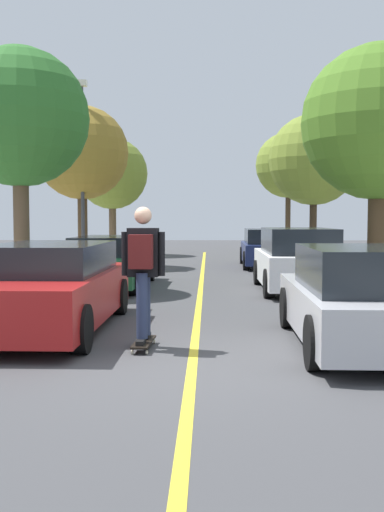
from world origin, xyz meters
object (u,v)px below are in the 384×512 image
Objects in this scene: street_tree_right_far at (288,165)px; streetlamp at (82,161)px; parked_car_left_near at (110,262)px; parked_car_right_near at (297,260)px; street_tree_left_nearest at (20,118)px; fire_hydrant at (357,269)px; street_tree_left_near at (82,153)px; parked_car_right_far at (268,248)px; parked_car_right_nearest at (365,299)px; skateboarder at (143,265)px; parked_car_left_nearest at (49,287)px; skateboard at (144,342)px; street_tree_left_far at (112,174)px; street_tree_right_near at (314,160)px; street_tree_right_nearest at (379,123)px.

streetlamp is (-8.26, -10.63, -0.73)m from street_tree_right_far.
parked_car_left_near is 4.65m from parked_car_right_near.
street_tree_left_nearest reaches higher than fire_hydrant.
street_tree_left_near is (-6.51, 6.83, 3.23)m from parked_car_right_near.
parked_car_right_far is 6.20× the size of fire_hydrant.
skateboarder is at bearing -175.85° from parked_car_right_nearest.
parked_car_left_nearest is 6.90m from parked_car_right_near.
parked_car_left_nearest is 4.74m from parked_car_right_nearest.
skateboarder is at bearing -122.76° from fire_hydrant.
parked_car_right_near is 0.70× the size of street_tree_right_far.
parked_car_right_nearest reaches higher than parked_car_left_nearest.
street_tree_left_nearest is 0.90× the size of streetlamp.
parked_car_right_nearest is at bearing -90.01° from parked_car_right_near.
fire_hydrant is 8.24m from skateboard.
skateboard is (3.54, -6.29, -3.96)m from street_tree_left_nearest.
street_tree_left_far is (-6.51, 6.40, 3.06)m from parked_car_right_far.
streetlamp is (-8.26, -3.11, -0.31)m from street_tree_right_near.
parked_car_right_far reaches higher than parked_car_left_near.
parked_car_right_nearest is 0.67× the size of streetlamp.
street_tree_right_nearest is (6.51, -0.54, 3.33)m from parked_car_left_near.
parked_car_right_far is at bearing 2.94° from street_tree_left_near.
streetlamp is (-6.34, -1.10, 2.97)m from parked_car_right_far.
parked_car_left_near is 1.06× the size of parked_car_right_far.
street_tree_left_near is 12.98m from street_tree_right_far.
parked_car_left_nearest is at bearing -80.91° from street_tree_left_near.
parked_car_left_near is at bearing -125.60° from parked_car_right_far.
parked_car_left_near is 0.83× the size of street_tree_left_nearest.
street_tree_right_near reaches higher than parked_car_right_nearest.
street_tree_right_far is (1.92, 23.03, 3.70)m from parked_car_right_nearest.
street_tree_left_nearest is 18.90m from street_tree_right_far.
street_tree_left_near is at bearing 116.30° from parked_car_right_nearest.
fire_hydrant is (6.09, 5.55, -0.18)m from parked_car_left_nearest.
street_tree_left_far reaches higher than parked_car_left_nearest.
parked_car_right_far is at bearing -44.54° from street_tree_left_far.
parked_car_left_near is at bearing 122.93° from parked_car_right_nearest.
street_tree_left_near is 10.85m from fire_hydrant.
parked_car_right_nearest is at bearing -43.21° from street_tree_left_nearest.
street_tree_left_far is at bearing 115.63° from parked_car_right_near.
skateboard is at bearing -176.48° from parked_car_right_nearest.
street_tree_right_near reaches higher than street_tree_left_near.
parked_car_right_nearest reaches higher than fire_hydrant.
skateboarder reaches higher than fire_hydrant.
parked_car_right_nearest is 14.24m from streetlamp.
parked_car_left_nearest is at bearing 139.25° from skateboarder.
street_tree_left_far reaches higher than skateboard.
street_tree_left_far is 2.93× the size of skateboarder.
parked_car_left_nearest is 5.91m from parked_car_left_near.
parked_car_right_nearest is 0.96× the size of parked_car_right_far.
parked_car_right_far is at bearing 90.00° from parked_car_right_nearest.
street_tree_right_near is at bearing 78.20° from parked_car_right_near.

